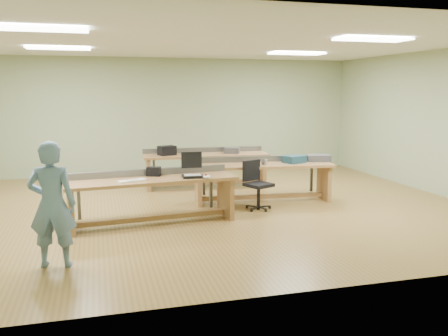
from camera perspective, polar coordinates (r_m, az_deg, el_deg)
The scene contains 22 objects.
floor at distance 8.91m, azimuth -2.65°, elevation -4.71°, with size 10.00×10.00×0.00m, color olive.
ceiling at distance 8.69m, azimuth -2.80°, elevation 14.86°, with size 10.00×10.00×0.00m, color silver.
wall_back at distance 12.60m, azimuth -6.64°, elevation 6.23°, with size 10.00×0.04×3.00m, color #8F9F79.
wall_front at distance 4.86m, azimuth 7.43°, elevation 1.53°, with size 10.00×0.04×3.00m, color #8F9F79.
wall_right at distance 10.89m, azimuth 24.02°, elevation 5.04°, with size 0.04×8.00×3.00m, color #8F9F79.
fluor_panels at distance 8.69m, azimuth -2.80°, elevation 14.66°, with size 6.20×3.50×0.03m.
workbench_front at distance 7.80m, azimuth -8.69°, elevation -2.65°, with size 2.81×1.02×0.86m.
workbench_mid at distance 9.30m, azimuth 4.61°, elevation -0.66°, with size 2.79×1.00×0.86m.
workbench_back at distance 10.71m, azimuth -2.23°, elevation 0.68°, with size 2.82×0.88×0.86m.
person at distance 6.13m, azimuth -19.98°, elevation -4.16°, with size 0.57×0.37×1.57m, color #6588A5.
laptop_base at distance 7.77m, azimuth -3.78°, elevation -0.99°, with size 0.34×0.28×0.04m, color black.
laptop_screen at distance 7.86m, azimuth -3.93°, elevation 0.97°, with size 0.34×0.02×0.27m, color black.
keyboard at distance 7.53m, azimuth -10.97°, elevation -1.52°, with size 0.45×0.15×0.03m, color silver.
trackball_mouse at distance 7.65m, azimuth -2.10°, elevation -1.05°, with size 0.12×0.14×0.06m, color white.
camera_bag at distance 7.96m, azimuth -8.44°, elevation -0.41°, with size 0.22×0.14×0.15m, color black.
task_chair at distance 8.71m, azimuth 3.98°, elevation -2.85°, with size 0.63×0.63×0.89m.
parts_bin_teal at distance 9.46m, azimuth 8.45°, elevation 1.07°, with size 0.40×0.30×0.14m, color #163848.
parts_bin_grey at distance 9.76m, azimuth 11.28°, elevation 1.20°, with size 0.47×0.30×0.13m, color #393A3C.
mug at distance 9.15m, azimuth 4.82°, elevation 0.70°, with size 0.11×0.11×0.09m, color #393A3C.
drinks_can at distance 9.12m, azimuth 5.08°, elevation 0.73°, with size 0.06×0.06×0.11m, color #B8B8BC.
storage_box_back at distance 10.52m, azimuth -6.88°, elevation 2.10°, with size 0.36×0.26×0.20m, color black.
tray_back at distance 10.76m, azimuth 0.98°, elevation 2.13°, with size 0.33×0.24×0.13m, color #393A3C.
Camera 1 is at (-1.85, -8.45, 2.14)m, focal length 38.00 mm.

